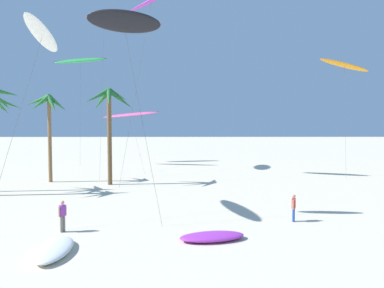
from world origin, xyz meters
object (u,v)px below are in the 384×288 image
grounded_kite_0 (54,249)px  person_far_watcher (63,215)px  flying_kite_3 (130,115)px  flying_kite_0 (104,22)px  palm_tree_3 (109,108)px  flying_kite_7 (344,65)px  grounded_kite_1 (212,236)px  flying_kite_5 (124,21)px  flying_kite_4 (42,35)px  palm_tree_2 (49,110)px  person_mid_field (294,207)px  flying_kite_6 (80,60)px  flying_kite_1 (151,1)px

grounded_kite_0 → person_far_watcher: bearing=101.9°
flying_kite_3 → grounded_kite_0: (1.87, -35.51, -6.73)m
grounded_kite_0 → person_far_watcher: 3.63m
flying_kite_0 → flying_kite_3: bearing=60.2°
palm_tree_3 → flying_kite_7: 29.07m
flying_kite_0 → grounded_kite_0: bearing=-82.1°
grounded_kite_1 → person_far_watcher: (-8.00, 1.53, 0.75)m
flying_kite_5 → grounded_kite_1: flying_kite_5 is taller
flying_kite_3 → flying_kite_7: size_ratio=0.75×
flying_kite_7 → grounded_kite_0: (-25.07, -29.99, -12.62)m
flying_kite_4 → palm_tree_2: bearing=108.7°
grounded_kite_1 → person_mid_field: 6.28m
flying_kite_0 → person_mid_field: (16.70, -25.66, -17.33)m
flying_kite_6 → grounded_kite_0: size_ratio=4.10×
flying_kite_7 → flying_kite_3: bearing=168.4°
flying_kite_0 → person_far_watcher: flying_kite_0 is taller
flying_kite_1 → flying_kite_3: size_ratio=1.91×
flying_kite_7 → palm_tree_2: bearing=-164.5°
flying_kite_3 → person_mid_field: (14.23, -29.96, -6.04)m
palm_tree_2 → flying_kite_7: flying_kite_7 is taller
palm_tree_3 → person_far_watcher: bearing=-87.8°
flying_kite_3 → person_far_watcher: (1.13, -32.04, -5.99)m
flying_kite_7 → person_far_watcher: flying_kite_7 is taller
flying_kite_5 → flying_kite_7: flying_kite_7 is taller
person_far_watcher → palm_tree_2: bearing=111.6°
palm_tree_3 → flying_kite_7: (26.42, 10.76, 5.62)m
palm_tree_3 → grounded_kite_0: palm_tree_3 is taller
flying_kite_3 → flying_kite_6: bearing=153.8°
flying_kite_0 → flying_kite_4: flying_kite_0 is taller
palm_tree_3 → flying_kite_5: 13.99m
flying_kite_6 → flying_kite_1: bearing=-51.8°
palm_tree_2 → flying_kite_4: 14.80m
palm_tree_2 → flying_kite_3: palm_tree_2 is taller
flying_kite_4 → flying_kite_6: (-6.47, 31.79, 3.38)m
palm_tree_2 → palm_tree_3: size_ratio=0.95×
palm_tree_3 → grounded_kite_1: size_ratio=2.55×
flying_kite_4 → flying_kite_1: bearing=72.6°
flying_kite_1 → grounded_kite_0: 30.67m
palm_tree_3 → flying_kite_6: flying_kite_6 is taller
flying_kite_1 → flying_kite_6: size_ratio=1.26×
person_far_watcher → flying_kite_3: bearing=92.0°
flying_kite_0 → grounded_kite_1: flying_kite_0 is taller
flying_kite_1 → flying_kite_6: flying_kite_1 is taller
palm_tree_3 → flying_kite_5: flying_kite_5 is taller
flying_kite_1 → person_mid_field: 27.84m
palm_tree_2 → flying_kite_3: size_ratio=0.84×
flying_kite_5 → flying_kite_7: size_ratio=0.94×
person_mid_field → person_far_watcher: (-13.10, -2.08, 0.05)m
flying_kite_6 → flying_kite_0: bearing=-57.0°
palm_tree_2 → flying_kite_4: size_ratio=0.71×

